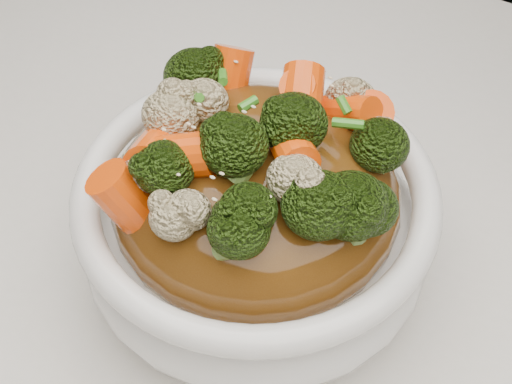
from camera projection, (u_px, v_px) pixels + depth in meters
The scene contains 8 objects.
tablecloth at pixel (291, 333), 0.45m from camera, with size 1.20×0.80×0.04m, color silver.
bowl at pixel (256, 226), 0.43m from camera, with size 0.21×0.21×0.08m, color white, non-canonical shape.
sauce_base at pixel (256, 195), 0.41m from camera, with size 0.17×0.17×0.09m, color #54300E.
carrots at pixel (256, 118), 0.36m from camera, with size 0.17×0.17×0.05m, color #F94E08, non-canonical shape.
broccoli at pixel (256, 120), 0.36m from camera, with size 0.17×0.17×0.04m, color black, non-canonical shape.
cauliflower at pixel (256, 122), 0.36m from camera, with size 0.17×0.17×0.03m, color #C3B485, non-canonical shape.
scallions at pixel (256, 117), 0.36m from camera, with size 0.12×0.12×0.02m, color #33791C, non-canonical shape.
sesame_seeds at pixel (256, 117), 0.36m from camera, with size 0.15×0.15×0.01m, color beige, non-canonical shape.
Camera 1 is at (0.10, -0.21, 1.13)m, focal length 50.00 mm.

